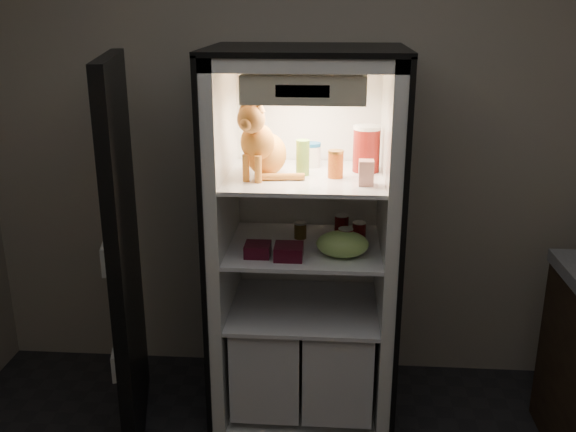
% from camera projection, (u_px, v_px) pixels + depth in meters
% --- Properties ---
extents(room_shell, '(3.60, 3.60, 3.60)m').
position_uv_depth(room_shell, '(281.00, 182.00, 1.66)').
color(room_shell, white).
rests_on(room_shell, floor).
extents(refrigerator, '(0.90, 0.72, 1.88)m').
position_uv_depth(refrigerator, '(305.00, 268.00, 3.23)').
color(refrigerator, white).
rests_on(refrigerator, floor).
extents(fridge_door, '(0.26, 0.86, 1.85)m').
position_uv_depth(fridge_door, '(125.00, 261.00, 3.00)').
color(fridge_door, black).
rests_on(fridge_door, floor).
extents(tabby_cat, '(0.32, 0.38, 0.38)m').
position_uv_depth(tabby_cat, '(262.00, 147.00, 2.95)').
color(tabby_cat, orange).
rests_on(tabby_cat, refrigerator).
extents(parmesan_shaker, '(0.06, 0.06, 0.17)m').
position_uv_depth(parmesan_shaker, '(303.00, 158.00, 2.99)').
color(parmesan_shaker, '#258832').
rests_on(parmesan_shaker, refrigerator).
extents(mayo_tub, '(0.09, 0.09, 0.12)m').
position_uv_depth(mayo_tub, '(312.00, 155.00, 3.15)').
color(mayo_tub, white).
rests_on(mayo_tub, refrigerator).
extents(salsa_jar, '(0.07, 0.07, 0.13)m').
position_uv_depth(salsa_jar, '(336.00, 164.00, 2.95)').
color(salsa_jar, '#980D0E').
rests_on(salsa_jar, refrigerator).
extents(pepper_jar, '(0.13, 0.13, 0.22)m').
position_uv_depth(pepper_jar, '(366.00, 149.00, 3.05)').
color(pepper_jar, maroon).
rests_on(pepper_jar, refrigerator).
extents(cream_carton, '(0.07, 0.07, 0.11)m').
position_uv_depth(cream_carton, '(366.00, 173.00, 2.83)').
color(cream_carton, white).
rests_on(cream_carton, refrigerator).
extents(soda_can_a, '(0.07, 0.07, 0.13)m').
position_uv_depth(soda_can_a, '(341.00, 227.00, 3.17)').
color(soda_can_a, black).
rests_on(soda_can_a, refrigerator).
extents(soda_can_b, '(0.07, 0.07, 0.12)m').
position_uv_depth(soda_can_b, '(359.00, 234.00, 3.09)').
color(soda_can_b, black).
rests_on(soda_can_b, refrigerator).
extents(soda_can_c, '(0.07, 0.07, 0.13)m').
position_uv_depth(soda_can_c, '(345.00, 241.00, 2.99)').
color(soda_can_c, black).
rests_on(soda_can_c, refrigerator).
extents(condiment_jar, '(0.06, 0.06, 0.09)m').
position_uv_depth(condiment_jar, '(300.00, 230.00, 3.20)').
color(condiment_jar, '#553F18').
rests_on(condiment_jar, refrigerator).
extents(grape_bag, '(0.24, 0.18, 0.12)m').
position_uv_depth(grape_bag, '(343.00, 244.00, 2.96)').
color(grape_bag, '#82B755').
rests_on(grape_bag, refrigerator).
extents(berry_box_left, '(0.12, 0.12, 0.06)m').
position_uv_depth(berry_box_left, '(258.00, 250.00, 2.98)').
color(berry_box_left, '#4E0D1F').
rests_on(berry_box_left, refrigerator).
extents(berry_box_right, '(0.13, 0.13, 0.07)m').
position_uv_depth(berry_box_right, '(289.00, 252.00, 2.95)').
color(berry_box_right, '#4E0D1F').
rests_on(berry_box_right, refrigerator).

